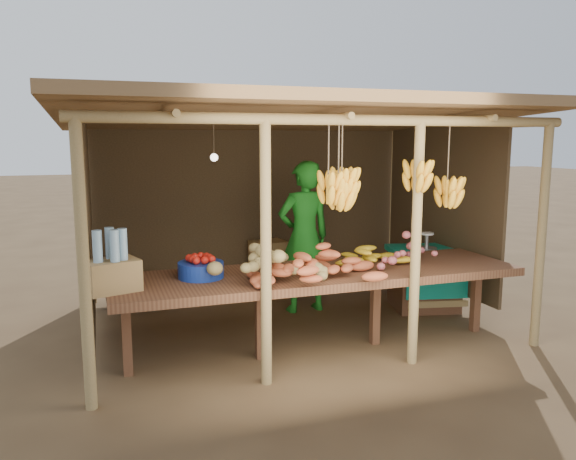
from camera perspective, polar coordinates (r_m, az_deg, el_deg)
name	(u,v)px	position (r m, az deg, el deg)	size (l,w,h in m)	color
ground	(288,321)	(6.45, 0.00, -9.24)	(60.00, 60.00, 0.00)	brown
stall_structure	(292,151)	(6.15, 0.41, 8.04)	(4.70, 3.50, 2.43)	#A18553
counter	(320,277)	(5.39, 3.26, -4.79)	(3.90, 1.05, 0.80)	brown
potato_heap	(256,258)	(5.05, -3.30, -2.85)	(1.15, 0.69, 0.37)	olive
sweet_potato_heap	(314,259)	(5.04, 2.62, -2.95)	(1.11, 0.67, 0.36)	#C15831
onion_heap	(406,246)	(5.77, 11.87, -1.62)	(0.84, 0.50, 0.36)	#CC6369
banana_pile	(370,247)	(5.67, 8.29, -1.74)	(0.65, 0.39, 0.35)	gold
tomato_basin	(201,268)	(5.15, -8.85, -3.84)	(0.41, 0.41, 0.22)	navy
bottle_box	(111,267)	(4.85, -17.53, -3.62)	(0.49, 0.44, 0.52)	#9E7947
vendor	(304,237)	(6.64, 1.64, -0.71)	(0.65, 0.43, 1.80)	#1A781D
tarp_crate	(424,276)	(7.04, 13.67, -4.59)	(0.94, 0.85, 0.97)	brown
carton_stack	(257,272)	(7.47, -3.18, -4.26)	(0.98, 0.43, 0.69)	#9E7947
burlap_sacks	(138,291)	(7.04, -14.97, -6.02)	(0.76, 0.40, 0.53)	#4B3822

